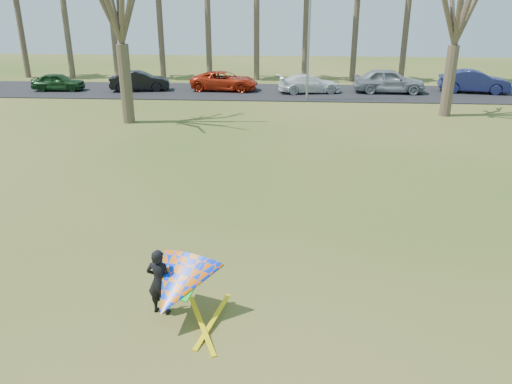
# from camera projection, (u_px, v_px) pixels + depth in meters

# --- Properties ---
(ground) EXTENTS (100.00, 100.00, 0.00)m
(ground) POSITION_uv_depth(u_px,v_px,m) (251.00, 257.00, 13.30)
(ground) COLOR #244A10
(ground) RESTS_ON ground
(parking_strip) EXTENTS (46.00, 7.00, 0.06)m
(parking_strip) POSITION_uv_depth(u_px,v_px,m) (278.00, 92.00, 36.52)
(parking_strip) COLOR black
(parking_strip) RESTS_ON ground
(streetlight) EXTENTS (2.28, 0.18, 8.00)m
(streetlight) POSITION_uv_depth(u_px,v_px,m) (312.00, 31.00, 31.98)
(streetlight) COLOR gray
(streetlight) RESTS_ON ground
(car_0) EXTENTS (3.84, 1.76, 1.28)m
(car_0) POSITION_uv_depth(u_px,v_px,m) (58.00, 82.00, 36.76)
(car_0) COLOR #173A19
(car_0) RESTS_ON parking_strip
(car_1) EXTENTS (4.50, 2.31, 1.41)m
(car_1) POSITION_uv_depth(u_px,v_px,m) (140.00, 81.00, 36.68)
(car_1) COLOR black
(car_1) RESTS_ON parking_strip
(car_2) EXTENTS (5.09, 2.62, 1.37)m
(car_2) POSITION_uv_depth(u_px,v_px,m) (224.00, 81.00, 36.85)
(car_2) COLOR #B4260E
(car_2) RESTS_ON parking_strip
(car_3) EXTENTS (4.74, 2.62, 1.30)m
(car_3) POSITION_uv_depth(u_px,v_px,m) (309.00, 84.00, 35.95)
(car_3) COLOR white
(car_3) RESTS_ON parking_strip
(car_4) EXTENTS (5.12, 2.23, 1.72)m
(car_4) POSITION_uv_depth(u_px,v_px,m) (389.00, 81.00, 35.85)
(car_4) COLOR gray
(car_4) RESTS_ON parking_strip
(car_5) EXTENTS (5.04, 2.42, 1.59)m
(car_5) POSITION_uv_depth(u_px,v_px,m) (474.00, 81.00, 35.89)
(car_5) COLOR #191E4D
(car_5) RESTS_ON parking_strip
(kite_flyer) EXTENTS (2.13, 2.39, 2.02)m
(kite_flyer) POSITION_uv_depth(u_px,v_px,m) (176.00, 285.00, 10.45)
(kite_flyer) COLOR black
(kite_flyer) RESTS_ON ground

